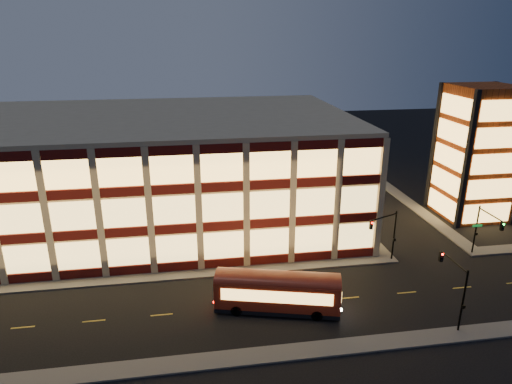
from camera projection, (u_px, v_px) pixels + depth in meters
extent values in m
plane|color=black|center=(183.00, 280.00, 47.73)|extent=(200.00, 200.00, 0.00)
cube|color=#514F4C|center=(154.00, 277.00, 48.19)|extent=(54.00, 2.00, 0.15)
cube|color=#514F4C|center=(340.00, 208.00, 66.94)|extent=(2.00, 30.00, 0.15)
cube|color=#514F4C|center=(410.00, 204.00, 68.57)|extent=(2.00, 30.00, 0.15)
cube|color=#514F4C|center=(184.00, 364.00, 35.60)|extent=(100.00, 2.00, 0.15)
cube|color=tan|center=(157.00, 171.00, 60.78)|extent=(50.00, 30.00, 14.00)
cube|color=tan|center=(153.00, 117.00, 58.36)|extent=(50.40, 30.40, 0.50)
cube|color=#470C0A|center=(154.00, 268.00, 48.82)|extent=(50.10, 0.25, 1.00)
cube|color=#E6B960|center=(153.00, 250.00, 48.14)|extent=(49.00, 0.20, 3.00)
cube|color=#470C0A|center=(335.00, 205.00, 66.62)|extent=(0.25, 30.10, 1.00)
cube|color=#E6B960|center=(336.00, 191.00, 65.91)|extent=(0.20, 29.00, 3.00)
cube|color=#470C0A|center=(151.00, 230.00, 47.35)|extent=(50.10, 0.25, 1.00)
cube|color=#E6B960|center=(150.00, 212.00, 46.67)|extent=(49.00, 0.20, 3.00)
cube|color=#470C0A|center=(337.00, 176.00, 65.15)|extent=(0.25, 30.10, 1.00)
cube|color=#E6B960|center=(337.00, 162.00, 64.44)|extent=(0.20, 29.00, 3.00)
cube|color=#470C0A|center=(148.00, 190.00, 45.89)|extent=(50.10, 0.25, 1.00)
cube|color=#E6B960|center=(146.00, 170.00, 45.20)|extent=(49.00, 0.20, 3.00)
cube|color=#470C0A|center=(338.00, 146.00, 63.68)|extent=(0.25, 30.10, 1.00)
cube|color=#E6B960|center=(339.00, 131.00, 62.98)|extent=(0.20, 29.00, 3.00)
cube|color=#8C3814|center=(477.00, 153.00, 61.82)|extent=(8.00, 8.00, 18.00)
cube|color=black|center=(467.00, 162.00, 57.50)|extent=(0.60, 0.60, 18.00)
cube|color=black|center=(434.00, 147.00, 64.95)|extent=(0.60, 0.60, 18.00)
cube|color=black|center=(485.00, 145.00, 66.14)|extent=(0.60, 0.60, 18.00)
cube|color=#FFBF59|center=(487.00, 213.00, 60.42)|extent=(6.60, 0.16, 2.60)
cube|color=#FFBF59|center=(442.00, 204.00, 63.62)|extent=(0.16, 6.60, 2.60)
cube|color=#FFBF59|center=(491.00, 189.00, 59.29)|extent=(6.60, 0.16, 2.60)
cube|color=#FFBF59|center=(445.00, 181.00, 62.48)|extent=(0.16, 6.60, 2.60)
cube|color=#FFBF59|center=(496.00, 164.00, 58.16)|extent=(6.60, 0.16, 2.60)
cube|color=#FFBF59|center=(449.00, 157.00, 61.35)|extent=(0.16, 6.60, 2.60)
cube|color=#FFBF59|center=(500.00, 138.00, 57.02)|extent=(6.60, 0.16, 2.60)
cube|color=#FFBF59|center=(452.00, 132.00, 60.22)|extent=(0.16, 6.60, 2.60)
cube|color=#FFBF59|center=(505.00, 111.00, 55.89)|extent=(6.60, 0.16, 2.60)
cube|color=#FFBF59|center=(456.00, 106.00, 59.08)|extent=(0.16, 6.60, 2.60)
cylinder|color=black|center=(394.00, 236.00, 50.95)|extent=(0.18, 0.18, 6.00)
cylinder|color=black|center=(384.00, 217.00, 49.10)|extent=(3.56, 1.63, 0.14)
cube|color=black|center=(371.00, 225.00, 48.30)|extent=(0.32, 0.32, 0.95)
sphere|color=#FF0C05|center=(372.00, 223.00, 48.04)|extent=(0.20, 0.20, 0.20)
cube|color=black|center=(394.00, 240.00, 50.90)|extent=(0.25, 0.18, 0.28)
cylinder|color=black|center=(476.00, 230.00, 52.43)|extent=(0.18, 0.18, 6.00)
cylinder|color=black|center=(491.00, 215.00, 49.67)|extent=(0.14, 4.00, 0.14)
cube|color=black|center=(502.00, 226.00, 47.97)|extent=(0.32, 0.32, 0.95)
sphere|color=#0CFF26|center=(504.00, 224.00, 47.71)|extent=(0.20, 0.20, 0.20)
cube|color=black|center=(476.00, 234.00, 52.38)|extent=(0.25, 0.18, 0.28)
cube|color=#0C7226|center=(477.00, 226.00, 52.09)|extent=(1.20, 0.06, 0.28)
cylinder|color=black|center=(463.00, 301.00, 38.57)|extent=(0.18, 0.18, 6.00)
cylinder|color=black|center=(454.00, 262.00, 39.53)|extent=(0.14, 4.00, 0.14)
cube|color=black|center=(441.00, 256.00, 41.56)|extent=(0.32, 0.32, 0.95)
sphere|color=#FF0C05|center=(443.00, 254.00, 41.29)|extent=(0.20, 0.20, 0.20)
cube|color=black|center=(464.00, 307.00, 38.52)|extent=(0.25, 0.18, 0.28)
cube|color=maroon|center=(277.00, 292.00, 41.97)|extent=(11.74, 5.70, 2.62)
cube|color=black|center=(277.00, 306.00, 42.48)|extent=(11.74, 5.70, 0.40)
cylinder|color=black|center=(237.00, 310.00, 41.63)|extent=(1.08, 0.60, 1.03)
cylinder|color=black|center=(240.00, 295.00, 43.98)|extent=(1.08, 0.60, 1.03)
cylinder|color=black|center=(317.00, 315.00, 40.91)|extent=(1.08, 0.60, 1.03)
cylinder|color=black|center=(316.00, 300.00, 43.26)|extent=(1.08, 0.60, 1.03)
cube|color=#FFBF59|center=(276.00, 297.00, 40.49)|extent=(9.70, 2.65, 1.14)
cube|color=#FFBF59|center=(278.00, 280.00, 43.22)|extent=(9.70, 2.65, 1.14)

